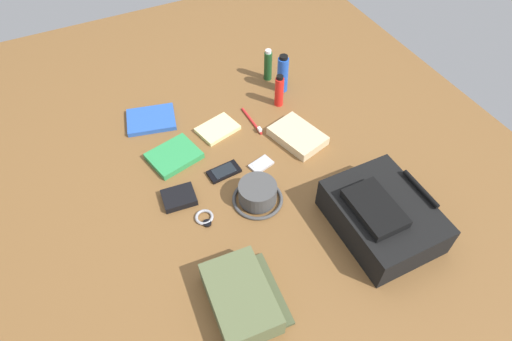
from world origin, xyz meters
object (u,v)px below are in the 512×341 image
object	(u,v)px
travel_guidebook	(174,156)
backpack	(382,216)
toiletry_pouch	(242,298)
cell_phone	(224,172)
paperback_novel	(151,120)
wallet	(179,198)
wristwatch	(205,218)
shampoo_bottle	(268,65)
media_player	(261,165)
deodorant_spray	(283,74)
toothbrush	(253,122)
bucket_hat	(258,194)
sunscreen_spray	(279,91)
folded_towel	(298,136)
notepad	(218,129)

from	to	relation	value
travel_guidebook	backpack	bearing A→B (deg)	40.49
toiletry_pouch	cell_phone	distance (m)	0.50
travel_guidebook	cell_phone	world-z (taller)	travel_guidebook
cell_phone	paperback_novel	bearing A→B (deg)	-157.78
wallet	wristwatch	bearing A→B (deg)	28.88
toiletry_pouch	shampoo_bottle	bearing A→B (deg)	148.93
toiletry_pouch	media_player	bearing A→B (deg)	147.66
deodorant_spray	toothbrush	xyz separation A→B (m)	(0.14, -0.21, -0.08)
bucket_hat	wallet	xyz separation A→B (m)	(-0.12, -0.24, -0.02)
cell_phone	toothbrush	world-z (taller)	toothbrush
sunscreen_spray	toothbrush	xyz separation A→B (m)	(0.06, -0.15, -0.06)
travel_guidebook	paperback_novel	bearing A→B (deg)	-175.73
bucket_hat	deodorant_spray	world-z (taller)	deodorant_spray
folded_towel	toiletry_pouch	bearing A→B (deg)	-42.81
wallet	shampoo_bottle	bearing A→B (deg)	134.36
backpack	travel_guidebook	xyz separation A→B (m)	(-0.58, -0.49, -0.05)
sunscreen_spray	wristwatch	bearing A→B (deg)	-50.53
wristwatch	deodorant_spray	bearing A→B (deg)	131.35
bucket_hat	sunscreen_spray	size ratio (longest dim) A/B	1.21
sunscreen_spray	media_player	bearing A→B (deg)	-38.53
wallet	folded_towel	world-z (taller)	folded_towel
toiletry_pouch	notepad	world-z (taller)	toiletry_pouch
travel_guidebook	wallet	world-z (taller)	same
paperback_novel	media_player	world-z (taller)	paperback_novel
backpack	paperback_novel	world-z (taller)	backpack
backpack	wallet	size ratio (longest dim) A/B	3.16
backpack	shampoo_bottle	size ratio (longest dim) A/B	2.38
notepad	media_player	bearing A→B (deg)	1.59
media_player	wallet	bearing A→B (deg)	-87.01
cell_phone	folded_towel	world-z (taller)	folded_towel
bucket_hat	cell_phone	world-z (taller)	bucket_hat
deodorant_spray	wallet	xyz separation A→B (m)	(0.37, -0.60, -0.07)
shampoo_bottle	cell_phone	xyz separation A→B (m)	(0.42, -0.39, -0.06)
toiletry_pouch	bucket_hat	xyz separation A→B (m)	(-0.31, 0.20, -0.00)
paperback_novel	toiletry_pouch	bearing A→B (deg)	0.45
cell_phone	toothbrush	size ratio (longest dim) A/B	0.72
bucket_hat	sunscreen_spray	world-z (taller)	sunscreen_spray
backpack	wallet	distance (m)	0.67
paperback_novel	toothbrush	distance (m)	0.41
toiletry_pouch	cell_phone	bearing A→B (deg)	162.70
bucket_hat	shampoo_bottle	bearing A→B (deg)	150.01
sunscreen_spray	paperback_novel	size ratio (longest dim) A/B	0.66
toiletry_pouch	toothbrush	world-z (taller)	toiletry_pouch
toiletry_pouch	deodorant_spray	bearing A→B (deg)	145.04
backpack	cell_phone	xyz separation A→B (m)	(-0.43, -0.36, -0.06)
toiletry_pouch	shampoo_bottle	distance (m)	1.05
shampoo_bottle	wallet	bearing A→B (deg)	-51.13
shampoo_bottle	toothbrush	xyz separation A→B (m)	(0.23, -0.19, -0.06)
paperback_novel	sunscreen_spray	bearing A→B (deg)	75.50
backpack	deodorant_spray	xyz separation A→B (m)	(-0.76, 0.05, 0.02)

